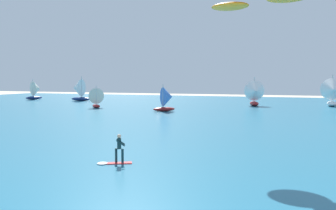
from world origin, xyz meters
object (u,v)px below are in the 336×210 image
(kitesurfer, at_px, (116,153))
(sailboat_mid_right, at_px, (36,90))
(sailboat_near_shore, at_px, (167,99))
(sailboat_heeled_over, at_px, (255,93))
(sailboat_far_right, at_px, (96,98))
(sailboat_trailing, at_px, (333,92))
(sailboat_anchored_offshore, at_px, (78,90))

(kitesurfer, relative_size, sailboat_mid_right, 0.43)
(sailboat_near_shore, height_order, sailboat_heeled_over, sailboat_heeled_over)
(sailboat_far_right, xyz_separation_m, sailboat_trailing, (37.18, 16.61, 0.85))
(sailboat_heeled_over, height_order, sailboat_mid_right, sailboat_heeled_over)
(sailboat_trailing, bearing_deg, sailboat_anchored_offshore, -178.46)
(sailboat_near_shore, relative_size, sailboat_anchored_offshore, 0.75)
(sailboat_far_right, distance_m, sailboat_mid_right, 31.27)
(kitesurfer, bearing_deg, sailboat_near_shore, 105.53)
(sailboat_trailing, height_order, sailboat_anchored_offshore, sailboat_trailing)
(sailboat_heeled_over, height_order, sailboat_trailing, sailboat_trailing)
(sailboat_near_shore, height_order, sailboat_anchored_offshore, sailboat_anchored_offshore)
(sailboat_mid_right, bearing_deg, sailboat_near_shore, -25.63)
(kitesurfer, bearing_deg, sailboat_far_right, 122.99)
(kitesurfer, height_order, sailboat_near_shore, sailboat_near_shore)
(sailboat_trailing, bearing_deg, sailboat_far_right, -155.92)
(sailboat_trailing, height_order, sailboat_mid_right, sailboat_trailing)
(sailboat_heeled_over, bearing_deg, kitesurfer, -92.23)
(sailboat_anchored_offshore, bearing_deg, sailboat_trailing, 1.54)
(sailboat_mid_right, bearing_deg, kitesurfer, -46.57)
(sailboat_mid_right, distance_m, sailboat_anchored_offshore, 12.77)
(kitesurfer, distance_m, sailboat_anchored_offshore, 61.77)
(sailboat_near_shore, relative_size, sailboat_heeled_over, 0.79)
(sailboat_trailing, distance_m, sailboat_mid_right, 63.50)
(kitesurfer, distance_m, sailboat_heeled_over, 47.57)
(sailboat_mid_right, xyz_separation_m, sailboat_anchored_offshore, (12.66, -1.64, 0.28))
(sailboat_near_shore, distance_m, sailboat_trailing, 30.25)
(sailboat_near_shore, relative_size, sailboat_far_right, 1.09)
(sailboat_far_right, bearing_deg, sailboat_mid_right, 147.33)
(kitesurfer, relative_size, sailboat_anchored_offshore, 0.38)
(kitesurfer, relative_size, sailboat_trailing, 0.36)
(sailboat_far_right, bearing_deg, kitesurfer, -57.01)
(sailboat_anchored_offshore, bearing_deg, sailboat_mid_right, 172.63)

